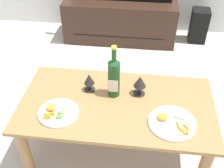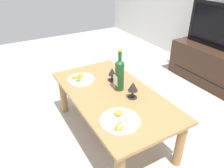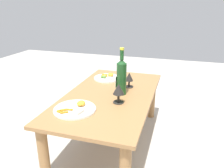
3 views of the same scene
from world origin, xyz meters
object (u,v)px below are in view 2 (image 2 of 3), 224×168
at_px(dining_table, 113,101).
at_px(wine_bottle, 120,74).
at_px(goblet_left, 112,72).
at_px(tv_stand, 218,68).
at_px(goblet_right, 133,87).
at_px(dinner_plate_right, 120,120).
at_px(dinner_plate_left, 81,79).

distance_m(dining_table, wine_bottle, 0.24).
bearing_deg(goblet_left, dining_table, -28.89).
height_order(tv_stand, wine_bottle, wine_bottle).
xyz_separation_m(tv_stand, goblet_right, (0.27, -1.52, 0.31)).
height_order(goblet_left, dinner_plate_right, goblet_left).
height_order(wine_bottle, goblet_left, wine_bottle).
xyz_separation_m(goblet_right, dinner_plate_right, (0.21, -0.25, -0.09)).
bearing_deg(goblet_left, dinner_plate_left, -121.63).
xyz_separation_m(dining_table, dinner_plate_left, (-0.35, -0.14, 0.09)).
height_order(dining_table, goblet_left, goblet_left).
bearing_deg(wine_bottle, tv_stand, 93.96).
bearing_deg(tv_stand, goblet_left, -92.29).
bearing_deg(dinner_plate_left, goblet_left, 58.37).
height_order(goblet_right, dinner_plate_right, goblet_right).
bearing_deg(goblet_right, dinner_plate_right, -50.17).
bearing_deg(tv_stand, goblet_right, -79.76).
xyz_separation_m(tv_stand, dinner_plate_left, (-0.21, -1.77, 0.22)).
bearing_deg(dinner_plate_left, wine_bottle, 34.97).
bearing_deg(goblet_right, wine_bottle, -171.93).
bearing_deg(dining_table, dinner_plate_left, -158.14).
bearing_deg(goblet_right, dining_table, -142.26).
height_order(goblet_right, dinner_plate_left, goblet_right).
xyz_separation_m(wine_bottle, dinner_plate_right, (0.37, -0.22, -0.14)).
bearing_deg(dinner_plate_right, dinner_plate_left, -179.85).
relative_size(wine_bottle, goblet_left, 2.81).
bearing_deg(dinner_plate_right, wine_bottle, 149.20).
relative_size(tv_stand, dinner_plate_right, 4.36).
bearing_deg(dinner_plate_right, tv_stand, 105.20).
relative_size(goblet_right, dinner_plate_right, 0.50).
distance_m(wine_bottle, goblet_right, 0.18).
height_order(tv_stand, goblet_right, goblet_right).
distance_m(tv_stand, goblet_right, 1.58).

